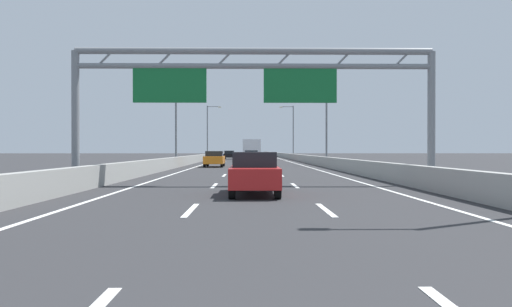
{
  "coord_description": "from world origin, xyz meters",
  "views": [
    {
      "loc": [
        -0.25,
        -0.79,
        1.61
      ],
      "look_at": [
        0.69,
        65.83,
        1.12
      ],
      "focal_mm": 35.06,
      "sensor_mm": 36.0,
      "label": 1
    }
  ],
  "objects_px": {
    "streetlamp_left_far": "(209,129)",
    "black_car": "(229,155)",
    "box_truck": "(252,149)",
    "streetlamp_left_mid": "(178,113)",
    "sign_gantry": "(250,80)",
    "silver_car": "(251,156)",
    "orange_car": "(214,159)",
    "red_car": "(254,173)",
    "streetlamp_right_mid": "(324,113)",
    "streetlamp_right_far": "(292,129)",
    "blue_car": "(251,154)"
  },
  "relations": [
    {
      "from": "streetlamp_right_far",
      "to": "silver_car",
      "type": "height_order",
      "value": "streetlamp_right_far"
    },
    {
      "from": "streetlamp_right_far",
      "to": "black_car",
      "type": "height_order",
      "value": "streetlamp_right_far"
    },
    {
      "from": "streetlamp_left_mid",
      "to": "box_truck",
      "type": "height_order",
      "value": "streetlamp_left_mid"
    },
    {
      "from": "black_car",
      "to": "red_car",
      "type": "bearing_deg",
      "value": -87.0
    },
    {
      "from": "streetlamp_left_mid",
      "to": "streetlamp_left_far",
      "type": "distance_m",
      "value": 38.41
    },
    {
      "from": "orange_car",
      "to": "blue_car",
      "type": "relative_size",
      "value": 0.97
    },
    {
      "from": "black_car",
      "to": "streetlamp_right_far",
      "type": "bearing_deg",
      "value": 18.65
    },
    {
      "from": "streetlamp_right_far",
      "to": "red_car",
      "type": "height_order",
      "value": "streetlamp_right_far"
    },
    {
      "from": "black_car",
      "to": "orange_car",
      "type": "xyz_separation_m",
      "value": [
        0.11,
        -38.76,
        0.03
      ]
    },
    {
      "from": "streetlamp_right_far",
      "to": "silver_car",
      "type": "distance_m",
      "value": 28.33
    },
    {
      "from": "blue_car",
      "to": "silver_car",
      "type": "relative_size",
      "value": 1.04
    },
    {
      "from": "streetlamp_left_mid",
      "to": "red_car",
      "type": "height_order",
      "value": "streetlamp_left_mid"
    },
    {
      "from": "streetlamp_left_mid",
      "to": "streetlamp_right_mid",
      "type": "height_order",
      "value": "same"
    },
    {
      "from": "sign_gantry",
      "to": "silver_car",
      "type": "relative_size",
      "value": 3.89
    },
    {
      "from": "streetlamp_left_mid",
      "to": "streetlamp_right_far",
      "type": "height_order",
      "value": "same"
    },
    {
      "from": "sign_gantry",
      "to": "blue_car",
      "type": "distance_m",
      "value": 85.97
    },
    {
      "from": "streetlamp_right_mid",
      "to": "box_truck",
      "type": "xyz_separation_m",
      "value": [
        -7.33,
        20.7,
        -3.72
      ]
    },
    {
      "from": "sign_gantry",
      "to": "streetlamp_left_mid",
      "type": "relative_size",
      "value": 1.78
    },
    {
      "from": "streetlamp_left_far",
      "to": "orange_car",
      "type": "distance_m",
      "value": 42.93
    },
    {
      "from": "streetlamp_right_mid",
      "to": "black_car",
      "type": "height_order",
      "value": "streetlamp_right_mid"
    },
    {
      "from": "sign_gantry",
      "to": "box_truck",
      "type": "height_order",
      "value": "sign_gantry"
    },
    {
      "from": "streetlamp_right_mid",
      "to": "orange_car",
      "type": "relative_size",
      "value": 2.16
    },
    {
      "from": "streetlamp_left_mid",
      "to": "streetlamp_left_far",
      "type": "relative_size",
      "value": 1.0
    },
    {
      "from": "black_car",
      "to": "sign_gantry",
      "type": "bearing_deg",
      "value": -86.88
    },
    {
      "from": "streetlamp_left_far",
      "to": "red_car",
      "type": "xyz_separation_m",
      "value": [
        7.41,
        -71.53,
        -4.62
      ]
    },
    {
      "from": "sign_gantry",
      "to": "black_car",
      "type": "xyz_separation_m",
      "value": [
        -3.41,
        62.5,
        -4.1
      ]
    },
    {
      "from": "orange_car",
      "to": "box_truck",
      "type": "relative_size",
      "value": 0.52
    },
    {
      "from": "blue_car",
      "to": "streetlamp_left_far",
      "type": "bearing_deg",
      "value": -111.45
    },
    {
      "from": "streetlamp_left_mid",
      "to": "box_truck",
      "type": "xyz_separation_m",
      "value": [
        7.6,
        20.7,
        -3.72
      ]
    },
    {
      "from": "box_truck",
      "to": "streetlamp_left_mid",
      "type": "bearing_deg",
      "value": -110.17
    },
    {
      "from": "silver_car",
      "to": "red_car",
      "type": "bearing_deg",
      "value": -90.11
    },
    {
      "from": "orange_car",
      "to": "red_car",
      "type": "height_order",
      "value": "red_car"
    },
    {
      "from": "streetlamp_right_far",
      "to": "silver_car",
      "type": "xyz_separation_m",
      "value": [
        -7.44,
        -26.94,
        -4.62
      ]
    },
    {
      "from": "orange_car",
      "to": "streetlamp_right_mid",
      "type": "bearing_deg",
      "value": 20.45
    },
    {
      "from": "streetlamp_left_far",
      "to": "black_car",
      "type": "xyz_separation_m",
      "value": [
        3.85,
        -3.74,
        -4.66
      ]
    },
    {
      "from": "black_car",
      "to": "orange_car",
      "type": "distance_m",
      "value": 38.76
    },
    {
      "from": "orange_car",
      "to": "silver_car",
      "type": "height_order",
      "value": "silver_car"
    },
    {
      "from": "red_car",
      "to": "streetlamp_left_mid",
      "type": "bearing_deg",
      "value": 102.6
    },
    {
      "from": "black_car",
      "to": "silver_car",
      "type": "bearing_deg",
      "value": -81.07
    },
    {
      "from": "orange_car",
      "to": "box_truck",
      "type": "height_order",
      "value": "box_truck"
    },
    {
      "from": "sign_gantry",
      "to": "black_car",
      "type": "bearing_deg",
      "value": 93.12
    },
    {
      "from": "streetlamp_right_far",
      "to": "red_car",
      "type": "distance_m",
      "value": 72.08
    },
    {
      "from": "streetlamp_left_mid",
      "to": "silver_car",
      "type": "height_order",
      "value": "streetlamp_left_mid"
    },
    {
      "from": "red_car",
      "to": "sign_gantry",
      "type": "bearing_deg",
      "value": 91.56
    },
    {
      "from": "streetlamp_left_mid",
      "to": "orange_car",
      "type": "xyz_separation_m",
      "value": [
        3.97,
        -4.09,
        -4.63
      ]
    },
    {
      "from": "red_car",
      "to": "box_truck",
      "type": "height_order",
      "value": "box_truck"
    },
    {
      "from": "streetlamp_left_mid",
      "to": "box_truck",
      "type": "distance_m",
      "value": 22.37
    },
    {
      "from": "box_truck",
      "to": "sign_gantry",
      "type": "bearing_deg",
      "value": -90.4
    },
    {
      "from": "silver_car",
      "to": "box_truck",
      "type": "xyz_separation_m",
      "value": [
        0.11,
        9.23,
        0.9
      ]
    },
    {
      "from": "orange_car",
      "to": "streetlamp_left_mid",
      "type": "bearing_deg",
      "value": 134.13
    }
  ]
}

